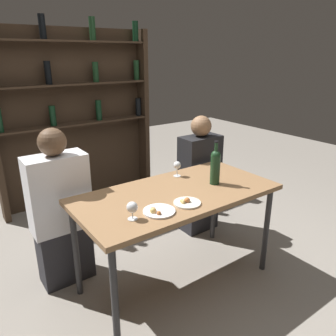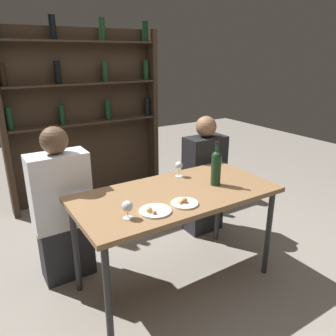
{
  "view_description": "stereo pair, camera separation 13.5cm",
  "coord_description": "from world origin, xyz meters",
  "px_view_note": "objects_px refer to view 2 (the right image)",
  "views": [
    {
      "loc": [
        -1.32,
        -1.72,
        1.71
      ],
      "look_at": [
        0.0,
        0.11,
        0.92
      ],
      "focal_mm": 35.0,
      "sensor_mm": 36.0,
      "label": 1
    },
    {
      "loc": [
        -1.21,
        -1.8,
        1.71
      ],
      "look_at": [
        0.0,
        0.11,
        0.92
      ],
      "focal_mm": 35.0,
      "sensor_mm": 36.0,
      "label": 2
    }
  ],
  "objects_px": {
    "food_plate_1": "(184,203)",
    "seated_person_left": "(62,211)",
    "wine_bottle": "(216,166)",
    "food_plate_0": "(154,211)",
    "wine_glass_0": "(127,207)",
    "wine_glass_1": "(179,166)",
    "seated_person_right": "(204,179)"
  },
  "relations": [
    {
      "from": "food_plate_0",
      "to": "seated_person_left",
      "type": "relative_size",
      "value": 0.17
    },
    {
      "from": "food_plate_1",
      "to": "seated_person_left",
      "type": "bearing_deg",
      "value": 130.13
    },
    {
      "from": "wine_bottle",
      "to": "food_plate_0",
      "type": "relative_size",
      "value": 1.64
    },
    {
      "from": "wine_bottle",
      "to": "seated_person_left",
      "type": "height_order",
      "value": "seated_person_left"
    },
    {
      "from": "wine_glass_0",
      "to": "seated_person_left",
      "type": "relative_size",
      "value": 0.09
    },
    {
      "from": "wine_glass_0",
      "to": "food_plate_0",
      "type": "bearing_deg",
      "value": -5.64
    },
    {
      "from": "food_plate_0",
      "to": "food_plate_1",
      "type": "bearing_deg",
      "value": -2.02
    },
    {
      "from": "wine_bottle",
      "to": "food_plate_0",
      "type": "xyz_separation_m",
      "value": [
        -0.62,
        -0.15,
        -0.14
      ]
    },
    {
      "from": "wine_glass_1",
      "to": "seated_person_left",
      "type": "height_order",
      "value": "seated_person_left"
    },
    {
      "from": "food_plate_0",
      "to": "seated_person_right",
      "type": "relative_size",
      "value": 0.18
    },
    {
      "from": "wine_glass_0",
      "to": "food_plate_0",
      "type": "distance_m",
      "value": 0.19
    },
    {
      "from": "wine_bottle",
      "to": "food_plate_0",
      "type": "distance_m",
      "value": 0.65
    },
    {
      "from": "wine_bottle",
      "to": "seated_person_right",
      "type": "height_order",
      "value": "seated_person_right"
    },
    {
      "from": "wine_glass_1",
      "to": "food_plate_0",
      "type": "bearing_deg",
      "value": -137.72
    },
    {
      "from": "seated_person_left",
      "to": "wine_glass_0",
      "type": "bearing_deg",
      "value": -72.73
    },
    {
      "from": "wine_bottle",
      "to": "food_plate_1",
      "type": "xyz_separation_m",
      "value": [
        -0.4,
        -0.15,
        -0.14
      ]
    },
    {
      "from": "wine_glass_1",
      "to": "wine_glass_0",
      "type": "bearing_deg",
      "value": -147.25
    },
    {
      "from": "food_plate_0",
      "to": "food_plate_1",
      "type": "height_order",
      "value": "same"
    },
    {
      "from": "wine_bottle",
      "to": "wine_glass_1",
      "type": "distance_m",
      "value": 0.33
    },
    {
      "from": "food_plate_1",
      "to": "seated_person_left",
      "type": "relative_size",
      "value": 0.15
    },
    {
      "from": "wine_glass_0",
      "to": "wine_glass_1",
      "type": "height_order",
      "value": "wine_glass_1"
    },
    {
      "from": "wine_bottle",
      "to": "food_plate_1",
      "type": "bearing_deg",
      "value": -158.79
    },
    {
      "from": "wine_glass_0",
      "to": "food_plate_1",
      "type": "relative_size",
      "value": 0.62
    },
    {
      "from": "food_plate_0",
      "to": "seated_person_left",
      "type": "bearing_deg",
      "value": 118.52
    },
    {
      "from": "wine_bottle",
      "to": "wine_glass_0",
      "type": "relative_size",
      "value": 2.95
    },
    {
      "from": "wine_glass_0",
      "to": "wine_glass_1",
      "type": "distance_m",
      "value": 0.78
    },
    {
      "from": "food_plate_1",
      "to": "wine_bottle",
      "type": "bearing_deg",
      "value": 21.21
    },
    {
      "from": "seated_person_left",
      "to": "seated_person_right",
      "type": "bearing_deg",
      "value": 0.0
    },
    {
      "from": "wine_bottle",
      "to": "seated_person_right",
      "type": "xyz_separation_m",
      "value": [
        0.36,
        0.58,
        -0.37
      ]
    },
    {
      "from": "seated_person_right",
      "to": "wine_glass_0",
      "type": "bearing_deg",
      "value": -148.46
    },
    {
      "from": "wine_glass_0",
      "to": "seated_person_right",
      "type": "relative_size",
      "value": 0.1
    },
    {
      "from": "wine_bottle",
      "to": "food_plate_1",
      "type": "height_order",
      "value": "wine_bottle"
    }
  ]
}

